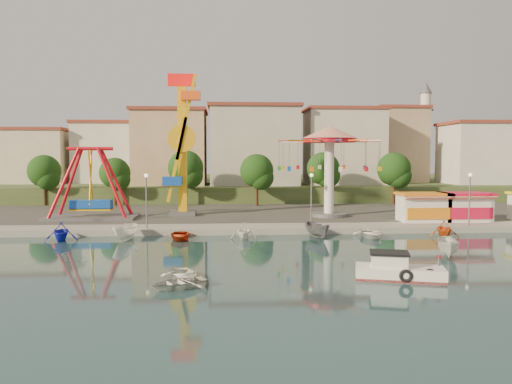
{
  "coord_description": "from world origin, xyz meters",
  "views": [
    {
      "loc": [
        -0.45,
        -35.28,
        7.45
      ],
      "look_at": [
        2.62,
        14.0,
        4.0
      ],
      "focal_mm": 35.0,
      "sensor_mm": 36.0,
      "label": 1
    }
  ],
  "objects": [
    {
      "name": "moored_boat_3",
      "position": [
        -4.54,
        9.8,
        0.39
      ],
      "size": [
        2.96,
        3.94,
        0.77
      ],
      "primitive_type": "imported",
      "rotation": [
        0.0,
        0.0,
        0.08
      ],
      "color": "#B3310E",
      "rests_on": "ground"
    },
    {
      "name": "asphalt_pad",
      "position": [
        0.0,
        30.0,
        0.6
      ],
      "size": [
        90.0,
        28.0,
        0.01
      ],
      "primitive_type": "cube",
      "color": "#4C4944",
      "rests_on": "quay_deck"
    },
    {
      "name": "wave_swinger",
      "position": [
        11.55,
        21.55,
        8.2
      ],
      "size": [
        11.6,
        11.6,
        10.4
      ],
      "color": "#59595E",
      "rests_on": "quay_deck"
    },
    {
      "name": "building_6",
      "position": [
        44.15,
        48.77,
        9.18
      ],
      "size": [
        8.23,
        8.98,
        12.36
      ],
      "primitive_type": "cube",
      "color": "silver",
      "rests_on": "hill_terrace"
    },
    {
      "name": "tree_4",
      "position": [
        14.0,
        37.35,
        5.75
      ],
      "size": [
        4.86,
        4.86,
        7.6
      ],
      "color": "#382314",
      "rests_on": "quay_deck"
    },
    {
      "name": "building_4",
      "position": [
        19.07,
        52.2,
        7.62
      ],
      "size": [
        10.75,
        9.23,
        9.24
      ],
      "primitive_type": "cube",
      "color": "beige",
      "rests_on": "hill_terrace"
    },
    {
      "name": "booth_left",
      "position": [
        20.69,
        16.49,
        2.16
      ],
      "size": [
        5.4,
        3.78,
        3.08
      ],
      "color": "white",
      "rests_on": "quay_deck"
    },
    {
      "name": "moored_boat_6",
      "position": [
        13.05,
        9.8,
        0.41
      ],
      "size": [
        2.88,
        3.98,
        0.81
      ],
      "primitive_type": "imported",
      "rotation": [
        0.0,
        0.0,
        -0.02
      ],
      "color": "white",
      "rests_on": "ground"
    },
    {
      "name": "cabin_motorboat",
      "position": [
        10.04,
        -5.89,
        0.5
      ],
      "size": [
        5.6,
        3.28,
        1.85
      ],
      "rotation": [
        0.0,
        0.0,
        -0.26
      ],
      "color": "white",
      "rests_on": "ground"
    },
    {
      "name": "tree_1",
      "position": [
        -16.0,
        36.24,
        5.2
      ],
      "size": [
        4.35,
        4.35,
        6.8
      ],
      "color": "#382314",
      "rests_on": "quay_deck"
    },
    {
      "name": "moored_boat_1",
      "position": [
        -15.08,
        9.8,
        0.86
      ],
      "size": [
        3.56,
        3.87,
        1.71
      ],
      "primitive_type": "imported",
      "rotation": [
        0.0,
        0.0,
        0.27
      ],
      "color": "#1621C7",
      "rests_on": "ground"
    },
    {
      "name": "ground",
      "position": [
        0.0,
        0.0,
        0.0
      ],
      "size": [
        200.0,
        200.0,
        0.0
      ],
      "primitive_type": "plane",
      "color": "#132E35",
      "rests_on": "ground"
    },
    {
      "name": "building_1",
      "position": [
        -21.33,
        51.38,
        7.32
      ],
      "size": [
        12.33,
        9.01,
        8.63
      ],
      "primitive_type": "cube",
      "color": "silver",
      "rests_on": "hill_terrace"
    },
    {
      "name": "moored_boat_2",
      "position": [
        -9.42,
        9.8,
        0.73
      ],
      "size": [
        2.4,
        4.01,
        1.46
      ],
      "primitive_type": "imported",
      "rotation": [
        0.0,
        0.0,
        -0.28
      ],
      "color": "white",
      "rests_on": "ground"
    },
    {
      "name": "rowboat_a",
      "position": [
        -3.0,
        -5.37,
        0.35
      ],
      "size": [
        3.21,
        3.87,
        0.69
      ],
      "primitive_type": "imported",
      "rotation": [
        0.0,
        0.0,
        0.27
      ],
      "color": "white",
      "rests_on": "ground"
    },
    {
      "name": "tree_5",
      "position": [
        24.0,
        35.54,
        5.71
      ],
      "size": [
        4.83,
        4.83,
        7.54
      ],
      "color": "#382314",
      "rests_on": "quay_deck"
    },
    {
      "name": "rowboat_b",
      "position": [
        -3.1,
        -7.14,
        0.33
      ],
      "size": [
        3.89,
        3.46,
        0.67
      ],
      "primitive_type": "imported",
      "rotation": [
        0.0,
        0.0,
        -1.12
      ],
      "color": "silver",
      "rests_on": "ground"
    },
    {
      "name": "skiff",
      "position": [
        16.13,
        0.49,
        0.75
      ],
      "size": [
        2.64,
        4.13,
        1.49
      ],
      "primitive_type": "imported",
      "rotation": [
        0.0,
        0.0,
        -0.34
      ],
      "color": "silver",
      "rests_on": "ground"
    },
    {
      "name": "tree_2",
      "position": [
        -6.0,
        35.81,
        5.92
      ],
      "size": [
        5.02,
        5.02,
        7.85
      ],
      "color": "#382314",
      "rests_on": "quay_deck"
    },
    {
      "name": "pirate_ship_ride",
      "position": [
        -15.38,
        21.1,
        4.39
      ],
      "size": [
        10.0,
        5.0,
        8.0
      ],
      "color": "#59595E",
      "rests_on": "quay_deck"
    },
    {
      "name": "building_5",
      "position": [
        32.37,
        50.33,
        8.61
      ],
      "size": [
        12.77,
        10.96,
        11.21
      ],
      "primitive_type": "cube",
      "color": "tan",
      "rests_on": "hill_terrace"
    },
    {
      "name": "kamikaze_tower",
      "position": [
        -5.31,
        23.48,
        8.6
      ],
      "size": [
        3.79,
        3.1,
        16.5
      ],
      "color": "#59595E",
      "rests_on": "quay_deck"
    },
    {
      "name": "building_2",
      "position": [
        -8.19,
        51.96,
        8.62
      ],
      "size": [
        11.95,
        9.28,
        11.23
      ],
      "primitive_type": "cube",
      "color": "tan",
      "rests_on": "hill_terrace"
    },
    {
      "name": "tree_3",
      "position": [
        4.0,
        34.36,
        5.55
      ],
      "size": [
        4.68,
        4.68,
        7.32
      ],
      "color": "#382314",
      "rests_on": "quay_deck"
    },
    {
      "name": "moored_boat_5",
      "position": [
        8.04,
        9.8,
        0.74
      ],
      "size": [
        2.45,
        4.09,
        1.48
      ],
      "primitive_type": "imported",
      "rotation": [
        0.0,
        0.0,
        0.28
      ],
      "color": "#59585D",
      "rests_on": "ground"
    },
    {
      "name": "building_3",
      "position": [
        5.6,
        48.8,
        7.6
      ],
      "size": [
        12.59,
        10.5,
        9.2
      ],
      "primitive_type": "cube",
      "color": "beige",
      "rests_on": "hill_terrace"
    },
    {
      "name": "booth_mid",
      "position": [
        25.24,
        16.49,
        2.16
      ],
      "size": [
        5.4,
        3.78,
        3.08
      ],
      "color": "white",
      "rests_on": "quay_deck"
    },
    {
      "name": "tree_0",
      "position": [
        -26.0,
        36.98,
        5.47
      ],
      "size": [
        4.6,
        4.6,
        7.19
      ],
      "color": "#382314",
      "rests_on": "quay_deck"
    },
    {
      "name": "quay_deck",
      "position": [
        0.0,
        62.0,
        0.3
      ],
      "size": [
        200.0,
        100.0,
        0.6
      ],
      "primitive_type": "cube",
      "color": "#9E998E",
      "rests_on": "ground"
    },
    {
      "name": "moored_boat_7",
      "position": [
        20.0,
        9.8,
        0.79
      ],
      "size": [
        3.2,
        3.51,
        1.59
      ],
      "primitive_type": "imported",
      "rotation": [
        0.0,
        0.0,
        -0.22
      ],
      "color": "#CB4912",
      "rests_on": "ground"
    },
    {
      "name": "lamp_post_1",
      "position": [
        -8.0,
        13.0,
        3.1
      ],
      "size": [
        0.14,
        0.14,
        5.0
      ],
      "primitive_type": "cylinder",
      "color": "#59595E",
      "rests_on": "quay_deck"
    },
    {
      "name": "minaret",
      "position": [
        36.0,
        54.0,
        12.55
      ],
      "size": [
        2.8,
        2.8,
        18.0
      ],
      "color": "silver",
      "rests_on": "hill_terrace"
    },
    {
      "name": "lamp_post_3",
      "position": [
        24.0,
        13.0,
        3.1
      ],
      "size": [
        0.14,
        0.14,
        5.0
      ],
      "primitive_type": "cylinder",
      "color": "#59595E",
      "rests_on": "quay_deck"
    },
    {
      "name": "hill_terrace",
      "position": [
        0.0,
        67.0,
        1.5
      ],
      "size": [
        200.0,
        60.0,
        3.0
      ],
      "primitive_type": "cube",
      "color": "#384C26",
      "rests_on": "ground"
    },
    {
      "name": "moored_boat_4",
      "position": [
        1.28,
        9.8,
        0.75
      ],
      "size": [
        3.02,
        3.31,
        1.5
      ],
      "primitive_type": "imported",
      "rotation": [
        0.0,
        0.0,
        -0.22
      ],
      "color": "white",
      "rests_on": "ground"
    },
    {
      "name": "building_0",
      "position": [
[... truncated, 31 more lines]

